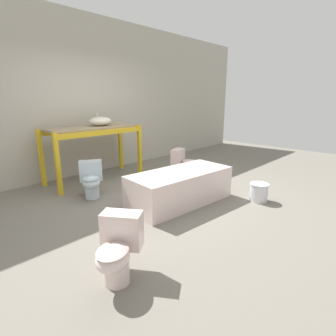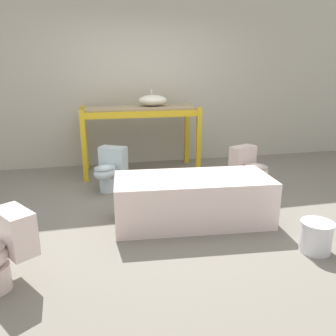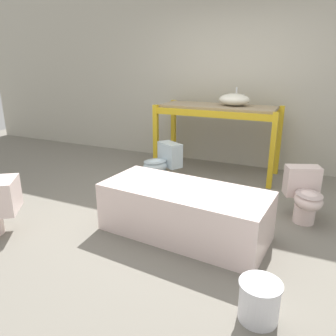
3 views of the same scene
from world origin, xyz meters
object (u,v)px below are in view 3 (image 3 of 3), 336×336
toilet_far (162,163)px  bucket_white (259,300)px  sink_basin (234,100)px  bathtub_main (184,208)px  toilet_near (305,194)px

toilet_far → bucket_white: toilet_far is taller
sink_basin → bathtub_main: 2.22m
sink_basin → bucket_white: 3.21m
sink_basin → bathtub_main: size_ratio=0.26×
bucket_white → toilet_far: bearing=129.8°
sink_basin → toilet_far: sink_basin is taller
bathtub_main → toilet_far: toilet_far is taller
sink_basin → bathtub_main: sink_basin is taller
sink_basin → toilet_far: 1.41m
bathtub_main → sink_basin: bearing=96.5°
bathtub_main → toilet_far: size_ratio=2.77×
bathtub_main → bucket_white: 1.25m
bathtub_main → toilet_near: toilet_near is taller
sink_basin → bucket_white: (0.95, -2.91, -0.98)m
toilet_far → sink_basin: bearing=78.5°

